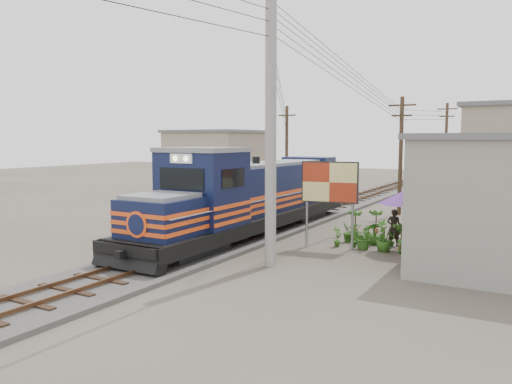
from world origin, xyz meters
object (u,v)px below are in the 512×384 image
Objects in this scene: billboard at (330,184)px; market_umbrella at (406,197)px; vendor at (394,227)px; locomotive at (250,198)px.

market_umbrella is at bearing 9.08° from billboard.
billboard is 3.43m from vendor.
locomotive reaches higher than billboard.
locomotive is 5.50× the size of market_umbrella.
billboard is at bearing -10.62° from locomotive.
locomotive reaches higher than market_umbrella.
billboard is (4.28, -0.80, 0.91)m from locomotive.
vendor is at bearing 127.34° from market_umbrella.
market_umbrella is at bearing 112.17° from vendor.
locomotive is 4.45m from billboard.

